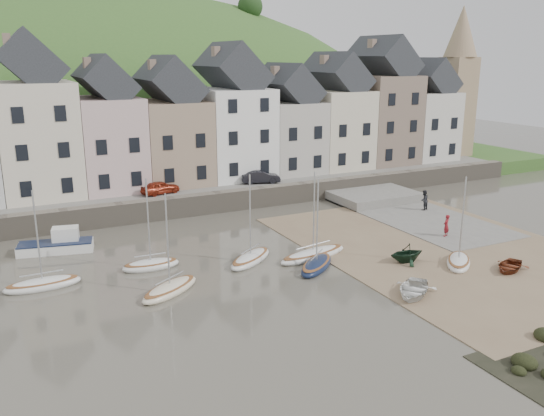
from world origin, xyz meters
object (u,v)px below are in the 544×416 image
rowboat_white (413,289)px  car_right (261,177)px  rowboat_green (407,253)px  rowboat_red (509,266)px  person_red (446,226)px  car_left (160,187)px  person_dark (424,200)px  sailboat_0 (43,284)px

rowboat_white → car_right: size_ratio=0.91×
rowboat_white → rowboat_green: 5.57m
rowboat_green → rowboat_red: bearing=54.4°
rowboat_white → rowboat_green: size_ratio=1.36×
person_red → car_left: 24.79m
car_left → car_right: size_ratio=0.93×
person_dark → rowboat_white: bearing=27.9°
sailboat_0 → rowboat_green: bearing=-16.0°
car_right → person_red: bearing=-141.1°
rowboat_white → rowboat_red: 8.25m
rowboat_white → person_red: bearing=89.0°
sailboat_0 → rowboat_red: bearing=-21.2°
car_right → sailboat_0: bearing=138.9°
person_red → sailboat_0: bearing=-30.0°
rowboat_white → rowboat_red: bearing=52.7°
sailboat_0 → person_red: (28.88, -3.45, 0.71)m
person_red → car_right: car_right is taller
car_right → car_left: bearing=105.6°
rowboat_green → person_red: person_red is taller
rowboat_white → rowboat_green: bearing=105.3°
rowboat_green → car_right: car_right is taller
person_red → car_left: bearing=-68.0°
sailboat_0 → person_red: size_ratio=3.69×
rowboat_green → car_left: 23.39m
person_dark → car_left: car_left is taller
sailboat_0 → rowboat_white: sailboat_0 is taller
rowboat_green → car_right: 20.56m
rowboat_green → car_right: bearing=-172.1°
rowboat_red → car_right: bearing=168.0°
rowboat_white → car_right: car_right is taller
person_dark → car_left: bearing=-46.0°
person_red → car_right: (-7.55, 17.46, 1.25)m
person_red → person_dark: (3.71, 6.77, 0.06)m
rowboat_red → person_dark: person_dark is taller
car_left → rowboat_green: bearing=-165.1°
person_red → car_right: 19.07m
person_red → car_left: (-17.55, 17.46, 1.22)m
sailboat_0 → rowboat_green: (22.54, -6.46, 0.46)m
sailboat_0 → person_red: sailboat_0 is taller
car_left → rowboat_white: bearing=-176.1°
person_dark → rowboat_green: bearing=25.0°
sailboat_0 → car_right: bearing=33.3°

